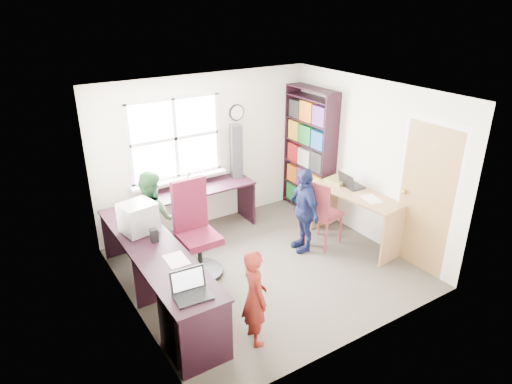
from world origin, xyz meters
TOP-DOWN VIEW (x-y plane):
  - room at (0.01, 0.10)m, footprint 3.64×3.44m
  - l_desk at (-1.31, -0.28)m, footprint 2.38×2.95m
  - right_desk at (1.58, -0.10)m, footprint 0.77×1.45m
  - bookshelf at (1.65, 1.19)m, footprint 0.30×1.02m
  - swivel_chair at (-0.81, 0.45)m, footprint 0.60×0.60m
  - wooden_chair at (1.01, 0.09)m, footprint 0.55×0.55m
  - crt_monitor at (-1.51, 0.56)m, footprint 0.45×0.42m
  - laptop_left at (-1.52, -0.94)m, footprint 0.38×0.33m
  - laptop_right at (1.57, 0.12)m, footprint 0.30×0.36m
  - speaker_a at (-1.44, 0.24)m, footprint 0.09×0.09m
  - speaker_b at (-1.52, 0.78)m, footprint 0.09×0.09m
  - cd_tower at (0.44, 1.52)m, footprint 0.20×0.19m
  - game_box at (1.55, 0.36)m, footprint 0.35×0.35m
  - paper_a at (-1.39, -0.28)m, footprint 0.24×0.33m
  - paper_b at (1.53, -0.37)m, footprint 0.28×0.34m
  - potted_plant at (-0.46, 1.45)m, footprint 0.19×0.16m
  - person_red at (-0.88, -1.10)m, footprint 0.32×0.44m
  - person_green at (-1.18, 1.02)m, footprint 0.65×0.75m
  - person_navy at (0.75, 0.15)m, footprint 0.43×0.78m

SIDE VIEW (x-z plane):
  - l_desk at x=-1.31m, z-range 0.08..0.83m
  - swivel_chair at x=-0.81m, z-range -0.09..1.20m
  - person_red at x=-0.88m, z-range 0.00..1.11m
  - wooden_chair at x=1.01m, z-range 0.04..1.08m
  - right_desk at x=1.58m, z-range 0.18..0.99m
  - person_navy at x=0.75m, z-range 0.00..1.25m
  - person_green at x=-1.18m, z-range 0.00..1.33m
  - paper_a at x=-1.39m, z-range 0.75..0.75m
  - laptop_left at x=-1.52m, z-range 0.69..0.93m
  - paper_b at x=1.53m, z-range 0.81..0.81m
  - speaker_b at x=-1.52m, z-range 0.75..0.92m
  - speaker_a at x=-1.44m, z-range 0.75..0.92m
  - game_box at x=1.55m, z-range 0.81..0.87m
  - laptop_right at x=1.57m, z-range 0.75..0.98m
  - potted_plant at x=-0.46m, z-range 0.75..1.05m
  - crt_monitor at x=-1.51m, z-range 0.75..1.14m
  - bookshelf at x=1.65m, z-range -0.05..2.05m
  - cd_tower at x=0.44m, z-range 0.75..1.60m
  - room at x=0.01m, z-range 0.00..2.44m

